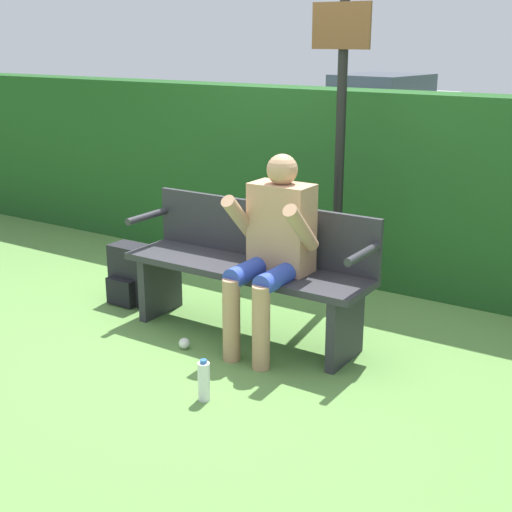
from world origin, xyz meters
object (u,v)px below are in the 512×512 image
(person_seated, at_px, (273,243))
(water_bottle, at_px, (204,381))
(parked_car, at_px, (381,103))
(backpack, at_px, (131,275))
(signpost, at_px, (340,129))
(park_bench, at_px, (250,266))

(person_seated, relative_size, water_bottle, 5.10)
(person_seated, relative_size, parked_car, 0.31)
(backpack, bearing_deg, signpost, 32.52)
(signpost, bearing_deg, water_bottle, -86.94)
(water_bottle, relative_size, signpost, 0.11)
(water_bottle, bearing_deg, park_bench, 108.30)
(park_bench, height_order, water_bottle, park_bench)
(water_bottle, bearing_deg, person_seated, 94.11)
(park_bench, height_order, signpost, signpost)
(water_bottle, xyz_separation_m, parked_car, (-4.01, 11.54, 0.46))
(person_seated, bearing_deg, parked_car, 110.20)
(backpack, distance_m, water_bottle, 1.68)
(person_seated, bearing_deg, water_bottle, -85.89)
(backpack, xyz_separation_m, signpost, (1.30, 0.83, 1.10))
(park_bench, relative_size, backpack, 3.88)
(person_seated, xyz_separation_m, backpack, (-1.34, 0.12, -0.49))
(signpost, bearing_deg, person_seated, -87.85)
(signpost, distance_m, parked_car, 10.56)
(person_seated, xyz_separation_m, parked_car, (-3.95, 10.73, -0.13))
(park_bench, bearing_deg, water_bottle, -71.70)
(park_bench, xyz_separation_m, parked_car, (-3.70, 10.61, 0.10))
(backpack, relative_size, water_bottle, 1.81)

